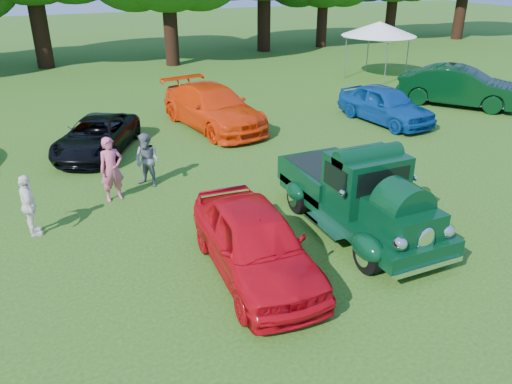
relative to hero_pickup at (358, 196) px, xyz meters
name	(u,v)px	position (x,y,z in m)	size (l,w,h in m)	color
ground	(315,247)	(-1.34, -0.38, -0.85)	(120.00, 120.00, 0.00)	#264D12
hero_pickup	(358,196)	(0.00, 0.00, 0.00)	(2.33, 5.02, 1.96)	black
red_convertible	(255,242)	(-3.01, -0.76, -0.11)	(1.73, 4.31, 1.47)	red
back_car_black	(97,136)	(-4.89, 7.93, -0.26)	(1.95, 4.22, 1.17)	black
back_car_orange	(213,107)	(-0.37, 9.03, -0.06)	(2.21, 5.44, 1.58)	#EE3608
back_car_blue	(385,104)	(6.07, 6.85, -0.13)	(1.71, 4.25, 1.45)	navy
back_car_green	(460,87)	(10.64, 7.56, 0.00)	(1.81, 5.18, 1.71)	black
spectator_pink	(112,169)	(-5.02, 4.01, 0.02)	(0.64, 0.42, 1.75)	#D35775
spectator_grey	(147,160)	(-3.96, 4.53, -0.08)	(0.75, 0.59, 1.55)	slate
spectator_white	(29,206)	(-7.10, 2.83, -0.10)	(0.88, 0.37, 1.51)	white
canopy_tent	(379,29)	(10.84, 13.91, 1.73)	(5.26, 5.26, 2.97)	white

